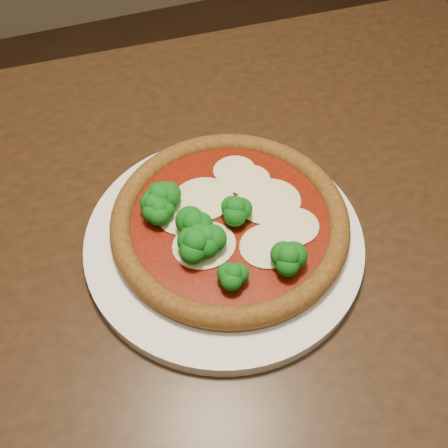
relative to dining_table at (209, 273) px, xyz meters
name	(u,v)px	position (x,y,z in m)	size (l,w,h in m)	color
dining_table	(209,273)	(0.00, 0.00, 0.00)	(1.23, 0.90, 0.75)	black
plate	(224,239)	(0.01, -0.02, 0.10)	(0.33, 0.33, 0.02)	white
pizza	(225,220)	(0.02, -0.01, 0.13)	(0.29, 0.29, 0.06)	brown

